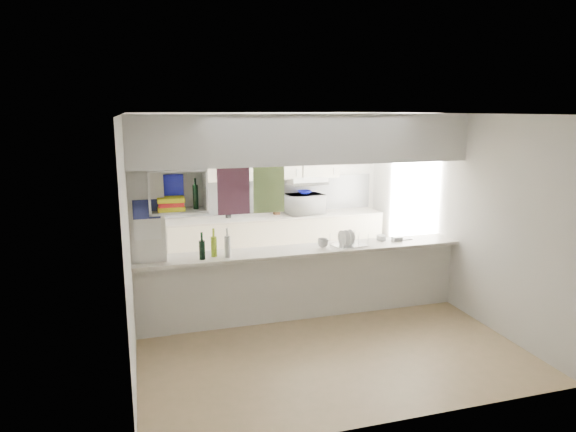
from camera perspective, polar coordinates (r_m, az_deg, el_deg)
name	(u,v)px	position (r m, az deg, el deg)	size (l,w,h in m)	color
floor	(304,317)	(6.81, 1.76, -11.12)	(4.80, 4.80, 0.00)	#9D855B
ceiling	(305,114)	(6.28, 1.92, 11.31)	(4.80, 4.80, 0.00)	white
wall_back	(260,191)	(8.70, -3.11, 2.82)	(4.20, 4.20, 0.00)	silver
wall_left	(129,230)	(6.11, -17.22, -1.53)	(4.80, 4.80, 0.00)	silver
wall_right	(450,210)	(7.34, 17.60, 0.62)	(4.80, 4.80, 0.00)	silver
servery_partition	(291,192)	(6.30, 0.36, 2.73)	(4.20, 0.50, 2.60)	silver
cubby_shelf	(176,193)	(5.99, -12.36, 2.47)	(0.65, 0.35, 0.50)	white
kitchen_run	(273,221)	(8.57, -1.63, -0.53)	(3.60, 0.63, 2.24)	beige
microwave	(305,204)	(8.63, 1.85, 1.34)	(0.61, 0.41, 0.33)	white
bowl	(305,192)	(8.62, 1.85, 2.65)	(0.23, 0.23, 0.06)	#0D108F
dish_rack	(349,239)	(6.67, 6.77, -2.57)	(0.47, 0.39, 0.22)	silver
cup	(323,243)	(6.53, 3.91, -3.01)	(0.14, 0.14, 0.11)	white
wine_bottles	(215,247)	(6.15, -8.11, -3.43)	(0.37, 0.15, 0.36)	black
plastic_tubs	(388,238)	(7.05, 11.08, -2.43)	(0.48, 0.21, 0.06)	silver
utensil_jar	(228,214)	(8.39, -6.66, 0.25)	(0.09, 0.09, 0.13)	black
knife_block	(277,209)	(8.59, -1.28, 0.82)	(0.10, 0.08, 0.20)	brown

